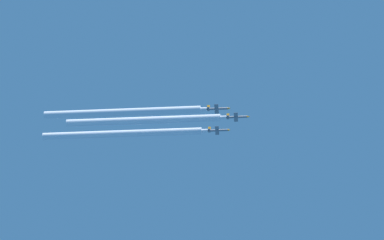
# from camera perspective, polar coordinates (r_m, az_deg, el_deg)

# --- Properties ---
(jet_lead) EXTENTS (8.45, 12.31, 2.96)m
(jet_lead) POSITION_cam_1_polar(r_m,az_deg,el_deg) (381.49, 3.49, 0.23)
(jet_lead) COLOR slate
(jet_left_wingman) EXTENTS (8.45, 12.31, 2.96)m
(jet_left_wingman) POSITION_cam_1_polar(r_m,az_deg,el_deg) (390.17, 2.05, -0.79)
(jet_left_wingman) COLOR slate
(jet_right_wingman) EXTENTS (8.45, 12.31, 2.96)m
(jet_right_wingman) POSITION_cam_1_polar(r_m,az_deg,el_deg) (372.38, 2.01, 0.87)
(jet_right_wingman) COLOR slate
(smoke_trail_lead) EXTENTS (3.65, 82.51, 3.65)m
(smoke_trail_lead) POSITION_cam_1_polar(r_m,az_deg,el_deg) (384.10, -3.51, -0.02)
(smoke_trail_lead) COLOR white
(smoke_trail_left_wingman) EXTENTS (3.65, 87.33, 3.65)m
(smoke_trail_left_wingman) POSITION_cam_1_polar(r_m,az_deg,el_deg) (394.26, -5.13, -1.04)
(smoke_trail_left_wingman) COLOR white
(smoke_trail_right_wingman) EXTENTS (3.65, 82.07, 3.65)m
(smoke_trail_right_wingman) POSITION_cam_1_polar(r_m,az_deg,el_deg) (376.21, -5.11, 0.60)
(smoke_trail_right_wingman) COLOR white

